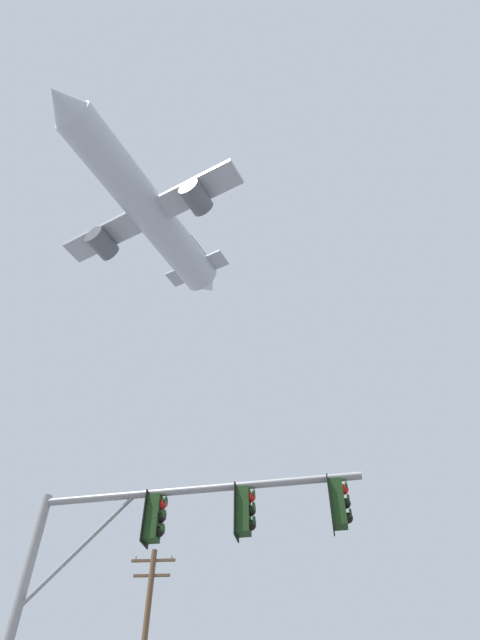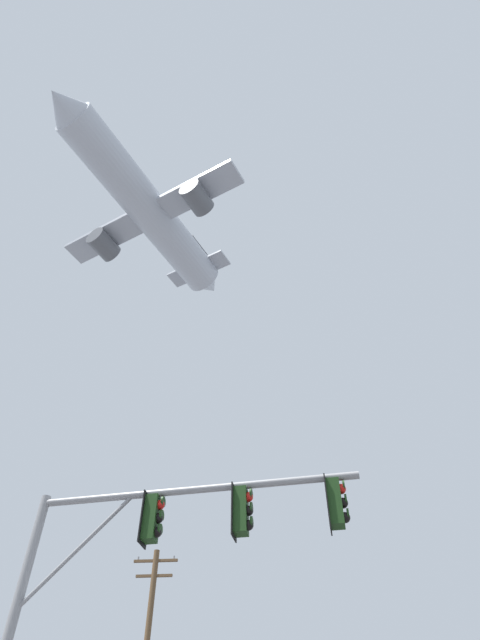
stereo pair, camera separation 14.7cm
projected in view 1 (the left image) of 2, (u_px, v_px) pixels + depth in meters
The scene contains 2 objects.
signal_pole_near at pixel (158, 555), 9.65m from camera, with size 6.75×1.06×6.31m.
airplane at pixel (145, 208), 39.34m from camera, with size 15.18×19.65×5.61m.
Camera 1 is at (-0.14, -3.49, 1.46)m, focal length 28.42 mm.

